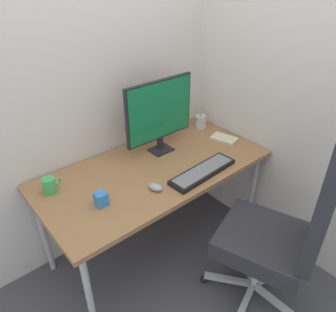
% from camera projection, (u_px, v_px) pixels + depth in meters
% --- Properties ---
extents(ground_plane, '(8.00, 8.00, 0.00)m').
position_uv_depth(ground_plane, '(157.00, 245.00, 2.39)').
color(ground_plane, '#4C4C51').
extents(wall_back, '(2.78, 0.04, 2.80)m').
position_uv_depth(wall_back, '(112.00, 43.00, 1.91)').
color(wall_back, silver).
rests_on(wall_back, ground_plane).
extents(wall_side_right, '(0.04, 2.03, 2.80)m').
position_uv_depth(wall_side_right, '(269.00, 41.00, 1.96)').
color(wall_side_right, silver).
rests_on(wall_side_right, ground_plane).
extents(desk, '(1.47, 0.72, 0.70)m').
position_uv_depth(desk, '(155.00, 174.00, 2.05)').
color(desk, '#996B42').
rests_on(desk, ground_plane).
extents(office_chair, '(0.64, 0.64, 1.28)m').
position_uv_depth(office_chair, '(288.00, 225.00, 1.69)').
color(office_chair, black).
rests_on(office_chair, ground_plane).
extents(monitor, '(0.52, 0.12, 0.50)m').
position_uv_depth(monitor, '(160.00, 112.00, 2.06)').
color(monitor, black).
rests_on(monitor, desk).
extents(keyboard, '(0.48, 0.16, 0.03)m').
position_uv_depth(keyboard, '(203.00, 172.00, 1.96)').
color(keyboard, black).
rests_on(keyboard, desk).
extents(mouse, '(0.08, 0.10, 0.04)m').
position_uv_depth(mouse, '(155.00, 187.00, 1.82)').
color(mouse, '#9EA0A5').
rests_on(mouse, desk).
extents(pen_holder, '(0.09, 0.09, 0.18)m').
position_uv_depth(pen_holder, '(200.00, 121.00, 2.48)').
color(pen_holder, silver).
rests_on(pen_holder, desk).
extents(notebook, '(0.16, 0.20, 0.02)m').
position_uv_depth(notebook, '(224.00, 139.00, 2.33)').
color(notebook, beige).
rests_on(notebook, desk).
extents(coffee_mug, '(0.11, 0.07, 0.09)m').
position_uv_depth(coffee_mug, '(50.00, 185.00, 1.79)').
color(coffee_mug, '#3FAD59').
rests_on(coffee_mug, desk).
extents(desk_clamp_accessory, '(0.06, 0.06, 0.08)m').
position_uv_depth(desk_clamp_accessory, '(101.00, 199.00, 1.70)').
color(desk_clamp_accessory, '#337FD8').
rests_on(desk_clamp_accessory, desk).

